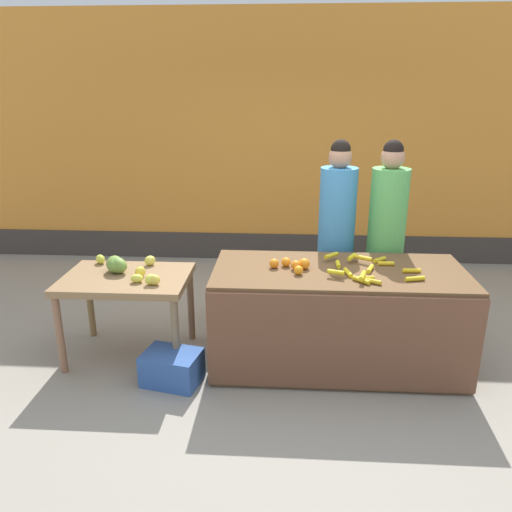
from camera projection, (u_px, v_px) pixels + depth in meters
ground_plane at (288, 359)px, 4.33m from camera, size 24.00×24.00×0.00m
market_wall_back at (291, 143)px, 6.45m from camera, size 9.48×0.23×3.18m
fruit_stall_counter at (337, 317)px, 4.16m from camera, size 2.05×0.94×0.84m
side_table_wooden at (127, 286)px, 4.21m from camera, size 1.05×0.75×0.74m
banana_bunch_pile at (366, 269)px, 3.97m from camera, size 0.76×0.62×0.07m
orange_pile at (293, 265)px, 4.03m from camera, size 0.33×0.26×0.09m
mango_papaya_pile at (123, 266)px, 4.22m from camera, size 0.73×0.59×0.14m
vendor_woman_blue_shirt at (336, 236)px, 4.68m from camera, size 0.34×0.34×1.81m
vendor_woman_green_shirt at (386, 238)px, 4.61m from camera, size 0.34×0.34×1.82m
produce_crate at (172, 368)px, 3.95m from camera, size 0.50×0.41×0.26m
produce_sack at (230, 292)px, 5.08m from camera, size 0.41×0.44×0.52m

